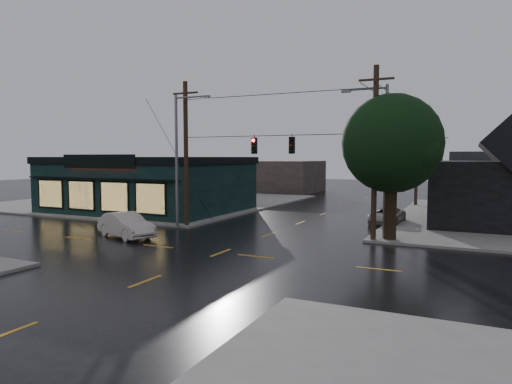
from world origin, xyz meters
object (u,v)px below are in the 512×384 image
at_px(utility_pole_nw, 187,227).
at_px(sedan_cream, 126,225).
at_px(suv_silver, 387,216).
at_px(corner_tree, 392,144).
at_px(utility_pole_ne, 373,242).

height_order(utility_pole_nw, sedan_cream, utility_pole_nw).
relative_size(sedan_cream, suv_silver, 1.06).
distance_m(utility_pole_nw, suv_silver, 14.67).
xyz_separation_m(sedan_cream, suv_silver, (13.52, 12.73, -0.16)).
bearing_deg(suv_silver, corner_tree, -75.13).
bearing_deg(sedan_cream, utility_pole_ne, -49.29).
height_order(utility_pole_nw, suv_silver, utility_pole_nw).
bearing_deg(suv_silver, sedan_cream, -132.72).
distance_m(utility_pole_ne, sedan_cream, 14.93).
bearing_deg(sedan_cream, suv_silver, -25.92).
relative_size(utility_pole_nw, sedan_cream, 2.19).
height_order(utility_pole_nw, utility_pole_ne, same).
xyz_separation_m(corner_tree, utility_pole_nw, (-13.87, -0.50, -5.69)).
bearing_deg(sedan_cream, corner_tree, -48.67).
bearing_deg(corner_tree, utility_pole_nw, -177.94).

